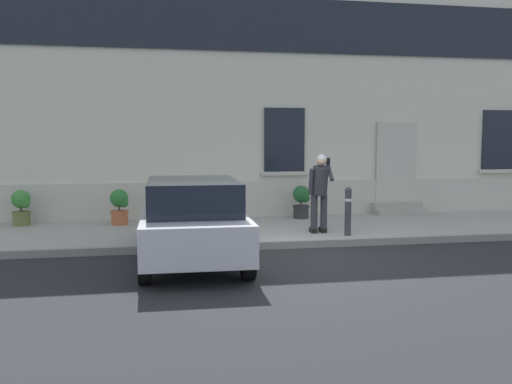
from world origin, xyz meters
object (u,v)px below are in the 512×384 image
object	(u,v)px
bollard_near_person	(348,209)
planter_charcoal	(301,201)
person_on_phone	(320,188)
planter_terracotta	(120,206)
planter_cream	(214,203)
hatchback_car_silver	(192,219)
bollard_far_left	(194,213)
planter_olive	(21,207)

from	to	relation	value
bollard_near_person	planter_charcoal	size ratio (longest dim) A/B	1.22
person_on_phone	planter_terracotta	distance (m)	4.90
person_on_phone	planter_cream	distance (m)	3.15
hatchback_car_silver	person_on_phone	size ratio (longest dim) A/B	2.35
planter_cream	planter_charcoal	bearing A→B (deg)	0.22
planter_charcoal	bollard_near_person	bearing A→B (deg)	-83.48
hatchback_car_silver	bollard_near_person	world-z (taller)	hatchback_car_silver
bollard_far_left	planter_terracotta	xyz separation A→B (m)	(-1.63, 2.45, -0.11)
bollard_near_person	planter_terracotta	distance (m)	5.50
person_on_phone	planter_olive	size ratio (longest dim) A/B	2.02
person_on_phone	planter_olive	bearing A→B (deg)	147.23
planter_terracotta	bollard_near_person	bearing A→B (deg)	-26.41
planter_cream	planter_olive	bearing A→B (deg)	179.40
hatchback_car_silver	planter_cream	size ratio (longest dim) A/B	4.76
bollard_near_person	bollard_far_left	xyz separation A→B (m)	(-3.29, 0.00, 0.00)
bollard_far_left	person_on_phone	xyz separation A→B (m)	(2.78, 0.38, 0.43)
planter_olive	hatchback_car_silver	bearing A→B (deg)	-46.48
bollard_near_person	person_on_phone	xyz separation A→B (m)	(-0.52, 0.38, 0.43)
hatchback_car_silver	planter_olive	world-z (taller)	hatchback_car_silver
planter_cream	planter_terracotta	bearing A→B (deg)	-174.47
hatchback_car_silver	planter_olive	distance (m)	5.56
planter_charcoal	planter_terracotta	bearing A→B (deg)	-177.12
hatchback_car_silver	bollard_near_person	size ratio (longest dim) A/B	3.91
planter_olive	bollard_far_left	bearing A→B (deg)	-34.59
planter_charcoal	bollard_far_left	bearing A→B (deg)	-138.12
hatchback_car_silver	person_on_phone	distance (m)	3.37
hatchback_car_silver	planter_cream	distance (m)	4.06
bollard_near_person	person_on_phone	size ratio (longest dim) A/B	0.60
bollard_far_left	planter_cream	distance (m)	2.76
person_on_phone	planter_charcoal	xyz separation A→B (m)	(0.21, 2.30, -0.54)
planter_olive	person_on_phone	bearing A→B (deg)	-19.21
hatchback_car_silver	planter_cream	world-z (taller)	hatchback_car_silver
planter_cream	person_on_phone	bearing A→B (deg)	-47.53
planter_cream	bollard_far_left	bearing A→B (deg)	-104.24
bollard_far_left	planter_charcoal	world-z (taller)	bollard_far_left
planter_olive	planter_terracotta	bearing A→B (deg)	-6.72
planter_terracotta	planter_cream	world-z (taller)	same
hatchback_car_silver	planter_cream	xyz separation A→B (m)	(0.79, 3.98, -0.18)
planter_terracotta	person_on_phone	bearing A→B (deg)	-25.14
hatchback_car_silver	bollard_far_left	size ratio (longest dim) A/B	3.91
hatchback_car_silver	planter_terracotta	distance (m)	4.05
bollard_far_left	planter_terracotta	size ratio (longest dim) A/B	1.22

